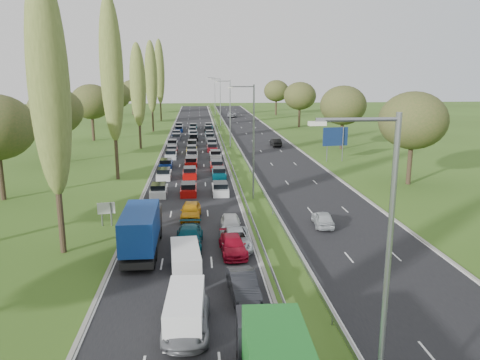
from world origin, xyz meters
name	(u,v)px	position (x,y,z in m)	size (l,w,h in m)	color
ground	(230,146)	(4.50, 80.00, 0.00)	(260.00, 260.00, 0.00)	#324D18
near_carriageway	(193,145)	(-2.25, 82.50, 0.00)	(10.50, 215.00, 0.04)	black
far_carriageway	(264,144)	(11.25, 82.50, 0.00)	(10.50, 215.00, 0.04)	black
central_reservation	(229,141)	(4.50, 82.50, 0.55)	(2.36, 215.00, 0.32)	gray
lamp_columns	(230,114)	(4.50, 78.00, 6.00)	(0.18, 140.18, 12.00)	gray
poplar_row	(129,78)	(-11.50, 68.17, 12.39)	(2.80, 127.80, 22.44)	#2D2116
woodland_left	(48,113)	(-22.00, 62.63, 7.68)	(8.00, 166.00, 11.10)	#2D2116
woodland_right	(359,109)	(24.00, 66.67, 7.68)	(8.00, 153.00, 11.10)	#2D2116
traffic_queue_fill	(193,146)	(-2.26, 77.55, 0.44)	(9.11, 68.80, 0.80)	silver
near_car_6	(187,319)	(-2.06, 16.94, 0.73)	(2.36, 5.12, 1.42)	slate
near_car_7	(189,238)	(-2.13, 29.19, 0.77)	(2.09, 5.14, 1.49)	#053F4E
near_car_8	(191,211)	(-2.07, 36.45, 0.78)	(1.78, 4.43, 1.51)	orange
near_car_9	(243,285)	(1.24, 20.58, 0.75)	(1.55, 4.45, 1.47)	black
near_car_10	(236,239)	(1.44, 28.74, 0.70)	(2.26, 4.91, 1.37)	#B3B7BD
near_car_11	(233,245)	(1.13, 27.53, 0.67)	(1.82, 4.49, 1.30)	maroon
near_car_12	(231,224)	(1.31, 32.40, 0.73)	(1.68, 4.17, 1.42)	silver
far_car_0	(323,219)	(9.49, 33.25, 0.69)	(1.58, 3.93, 1.34)	#AFB5B9
far_car_1	(276,142)	(12.95, 79.16, 0.74)	(1.53, 4.39, 1.45)	black
far_car_2	(232,114)	(9.25, 138.90, 0.82)	(2.67, 5.78, 1.61)	gray
blue_lorry	(142,230)	(-5.53, 28.17, 1.86)	(2.34, 8.44, 3.56)	black
white_van_front	(185,309)	(-2.13, 17.57, 0.99)	(1.88, 4.80, 1.93)	white
white_van_rear	(186,260)	(-2.27, 24.31, 0.96)	(1.83, 4.67, 1.88)	silver
info_sign	(106,211)	(-9.40, 35.07, 1.37)	(1.49, 0.36, 2.10)	gray
direction_sign	(335,138)	(19.40, 63.51, 3.57)	(3.97, 0.66, 5.20)	gray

